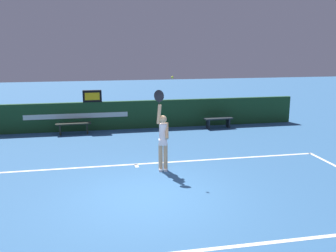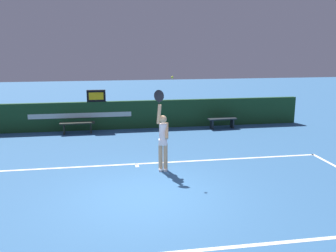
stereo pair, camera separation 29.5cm
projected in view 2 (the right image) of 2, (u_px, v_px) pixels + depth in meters
name	position (u px, v px, depth m)	size (l,w,h in m)	color
ground_plane	(145.00, 197.00, 8.80)	(60.00, 60.00, 0.00)	#315F91
court_lines	(145.00, 196.00, 8.84)	(11.98, 5.14, 0.00)	white
back_wall	(127.00, 115.00, 15.89)	(15.68, 0.20, 1.22)	#19411F
speed_display	(96.00, 96.00, 15.49)	(0.79, 0.18, 0.50)	black
tennis_player	(163.00, 138.00, 10.46)	(0.44, 0.39, 2.38)	tan
tennis_ball	(172.00, 77.00, 10.01)	(0.07, 0.07, 0.07)	yellow
courtside_bench_near	(222.00, 121.00, 15.97)	(1.29, 0.46, 0.45)	#1C242A
courtside_bench_far	(77.00, 125.00, 15.06)	(1.43, 0.41, 0.47)	black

